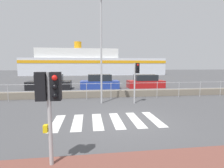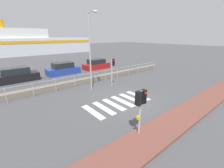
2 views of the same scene
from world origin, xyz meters
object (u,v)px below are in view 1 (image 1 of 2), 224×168
traffic_light_near (49,95)px  ferry_boat (92,64)px  parked_car_blue (100,82)px  streetlamp (101,40)px  traffic_light_far (136,74)px  parked_car_red (145,82)px  parked_car_black (49,83)px

traffic_light_near → ferry_boat: size_ratio=0.07×
traffic_light_near → parked_car_blue: 15.07m
traffic_light_near → ferry_boat: 41.47m
streetlamp → ferry_boat: (-0.04, 34.29, -1.37)m
traffic_light_far → parked_car_blue: bearing=104.0°
streetlamp → traffic_light_near: bearing=-104.2°
ferry_boat → parked_car_red: 27.23m
streetlamp → parked_car_blue: size_ratio=1.63×
streetlamp → parked_car_red: size_ratio=1.66×
ferry_boat → parked_car_blue: bearing=-89.2°
parked_car_black → ferry_boat: bearing=79.4°
traffic_light_near → traffic_light_far: traffic_light_far is taller
ferry_boat → parked_car_blue: size_ratio=8.52×
parked_car_red → traffic_light_far: bearing=-112.7°
traffic_light_far → parked_car_black: bearing=132.9°
parked_car_red → parked_car_black: bearing=-180.0°
traffic_light_near → parked_car_blue: traffic_light_near is taller
streetlamp → ferry_boat: bearing=90.1°
streetlamp → parked_car_blue: (0.34, 7.73, -3.51)m
traffic_light_near → ferry_boat: bearing=87.6°
streetlamp → parked_car_red: bearing=54.2°
traffic_light_far → parked_car_black: (-7.29, 7.85, -1.33)m
traffic_light_near → parked_car_blue: size_ratio=0.58×
traffic_light_far → parked_car_blue: 8.21m
parked_car_blue → parked_car_red: (5.24, 0.00, -0.03)m
ferry_boat → parked_car_blue: 26.65m
traffic_light_near → traffic_light_far: 8.12m
parked_car_black → parked_car_red: size_ratio=1.09×
parked_car_blue → parked_car_black: bearing=-180.0°
traffic_light_far → streetlamp: streetlamp is taller
streetlamp → parked_car_blue: streetlamp is taller
traffic_light_near → parked_car_blue: (2.14, 14.86, -1.23)m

